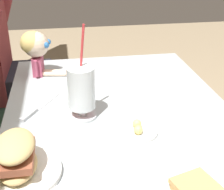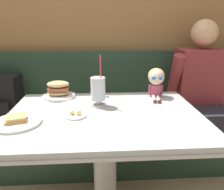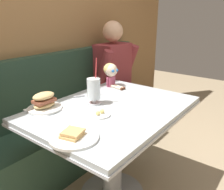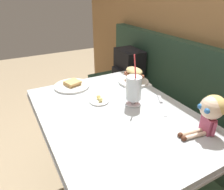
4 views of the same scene
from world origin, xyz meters
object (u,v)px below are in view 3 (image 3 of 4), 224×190
(milkshake_glass, at_px, (94,90))
(diner_patron, at_px, (116,71))
(butter_knife, at_px, (83,96))
(toast_plate, at_px, (74,137))
(butter_saucer, at_px, (100,114))
(sandwich_plate, at_px, (44,103))
(seated_doll, at_px, (111,71))

(milkshake_glass, relative_size, diner_patron, 0.39)
(butter_knife, bearing_deg, toast_plate, -140.07)
(butter_saucer, height_order, butter_knife, butter_saucer)
(toast_plate, relative_size, diner_patron, 0.31)
(toast_plate, height_order, butter_saucer, toast_plate)
(butter_saucer, distance_m, butter_knife, 0.38)
(milkshake_glass, bearing_deg, sandwich_plate, 145.57)
(sandwich_plate, relative_size, butter_saucer, 1.83)
(milkshake_glass, height_order, sandwich_plate, milkshake_glass)
(sandwich_plate, relative_size, diner_patron, 0.27)
(milkshake_glass, bearing_deg, diner_patron, 27.72)
(milkshake_glass, relative_size, sandwich_plate, 1.44)
(milkshake_glass, bearing_deg, butter_saucer, -127.95)
(toast_plate, distance_m, butter_knife, 0.63)
(butter_saucer, xyz_separation_m, butter_knife, (0.19, 0.33, -0.00))
(toast_plate, height_order, diner_patron, diner_patron)
(butter_knife, relative_size, diner_patron, 0.26)
(seated_doll, bearing_deg, toast_plate, -153.98)
(milkshake_glass, bearing_deg, seated_doll, 22.06)
(butter_knife, relative_size, seated_doll, 0.94)
(butter_knife, xyz_separation_m, diner_patron, (0.79, 0.28, -0.00))
(butter_saucer, distance_m, seated_doll, 0.63)
(toast_plate, bearing_deg, butter_knife, 39.93)
(butter_saucer, bearing_deg, seated_doll, 31.71)
(sandwich_plate, bearing_deg, butter_saucer, -67.75)
(toast_plate, distance_m, diner_patron, 1.45)
(toast_plate, relative_size, sandwich_plate, 1.14)
(toast_plate, distance_m, butter_saucer, 0.30)
(toast_plate, height_order, milkshake_glass, milkshake_glass)
(sandwich_plate, height_order, seated_doll, seated_doll)
(milkshake_glass, xyz_separation_m, butter_knife, (0.06, 0.16, -0.10))
(toast_plate, bearing_deg, diner_patron, 28.33)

